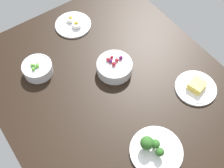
% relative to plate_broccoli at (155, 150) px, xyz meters
% --- Properties ---
extents(dining_table, '(1.15, 0.96, 0.04)m').
position_rel_plate_broccoli_xyz_m(dining_table, '(-0.33, 0.04, -0.04)').
color(dining_table, black).
rests_on(dining_table, ground).
extents(plate_broccoli, '(0.20, 0.20, 0.08)m').
position_rel_plate_broccoli_xyz_m(plate_broccoli, '(0.00, 0.00, 0.00)').
color(plate_broccoli, silver).
rests_on(plate_broccoli, dining_table).
extents(bowl_peas, '(0.13, 0.13, 0.06)m').
position_rel_plate_broccoli_xyz_m(bowl_peas, '(-0.59, -0.19, 0.01)').
color(bowl_peas, silver).
rests_on(bowl_peas, dining_table).
extents(bowl_berries, '(0.16, 0.16, 0.07)m').
position_rel_plate_broccoli_xyz_m(bowl_berries, '(-0.40, 0.10, 0.01)').
color(bowl_berries, silver).
rests_on(bowl_berries, dining_table).
extents(plate_cheese, '(0.18, 0.18, 0.04)m').
position_rel_plate_broccoli_xyz_m(plate_cheese, '(-0.11, 0.33, -0.01)').
color(plate_cheese, silver).
rests_on(plate_cheese, dining_table).
extents(plate_eggs, '(0.18, 0.18, 0.05)m').
position_rel_plate_broccoli_xyz_m(plate_eggs, '(-0.74, 0.09, -0.01)').
color(plate_eggs, silver).
rests_on(plate_eggs, dining_table).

